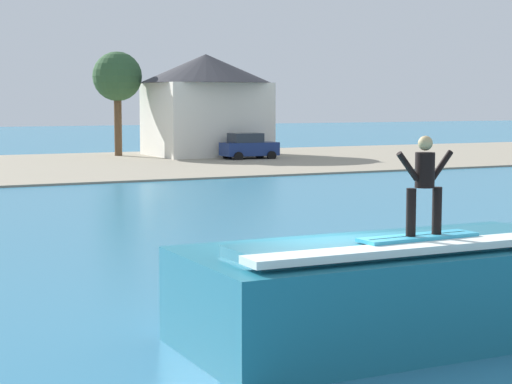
% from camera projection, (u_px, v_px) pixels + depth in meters
% --- Properties ---
extents(ground_plane, '(260.00, 260.00, 0.00)m').
position_uv_depth(ground_plane, '(321.00, 333.00, 15.61)').
color(ground_plane, teal).
extents(wave_crest, '(7.20, 3.31, 1.81)m').
position_uv_depth(wave_crest, '(393.00, 290.00, 15.12)').
color(wave_crest, '#1D6D84').
rests_on(wave_crest, ground_plane).
extents(surfboard, '(2.17, 0.63, 0.06)m').
position_uv_depth(surfboard, '(418.00, 237.00, 14.50)').
color(surfboard, '#33A5CC').
rests_on(surfboard, wave_crest).
extents(surfer, '(1.10, 0.32, 1.62)m').
position_uv_depth(surfer, '(425.00, 180.00, 14.41)').
color(surfer, black).
rests_on(surfer, surfboard).
extents(car_far_shore, '(3.82, 2.06, 1.86)m').
position_uv_depth(car_far_shore, '(248.00, 146.00, 60.89)').
color(car_far_shore, navy).
rests_on(car_far_shore, ground_plane).
extents(house_gabled_white, '(9.58, 9.58, 7.40)m').
position_uv_depth(house_gabled_white, '(206.00, 100.00, 64.43)').
color(house_gabled_white, silver).
rests_on(house_gabled_white, ground_plane).
extents(tree_tall_bare, '(3.54, 3.54, 7.57)m').
position_uv_depth(tree_tall_bare, '(117.00, 78.00, 63.78)').
color(tree_tall_bare, brown).
rests_on(tree_tall_bare, ground_plane).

